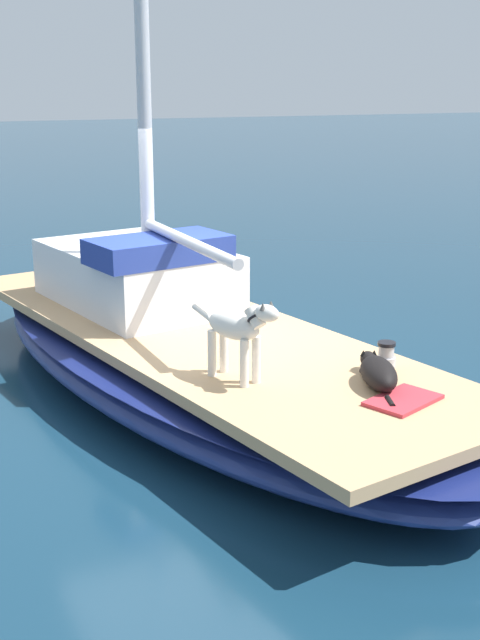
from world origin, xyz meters
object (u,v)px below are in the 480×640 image
at_px(dog_black, 378,372).
at_px(dog_white, 238,329).
at_px(deck_towel, 403,400).
at_px(deck_winch, 386,355).
at_px(sailboat_main, 197,361).

xyz_separation_m(dog_black, dog_white, (-0.94, 0.56, 0.32)).
relative_size(dog_white, deck_towel, 1.62).
height_order(dog_black, deck_winch, dog_black).
xyz_separation_m(sailboat_main, dog_white, (-0.23, -1.46, 0.75)).
distance_m(dog_black, dog_white, 1.14).
relative_size(dog_black, deck_towel, 1.64).
relative_size(sailboat_main, deck_winch, 36.03).
distance_m(dog_black, deck_towel, 0.39).
bearing_deg(dog_white, sailboat_main, 81.01).
bearing_deg(deck_towel, sailboat_main, 105.89).
bearing_deg(dog_white, dog_black, -30.61).
relative_size(deck_winch, deck_towel, 0.38).
xyz_separation_m(sailboat_main, dog_black, (0.71, -2.02, 0.43)).
height_order(dog_white, deck_towel, dog_white).
distance_m(sailboat_main, dog_black, 2.18).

